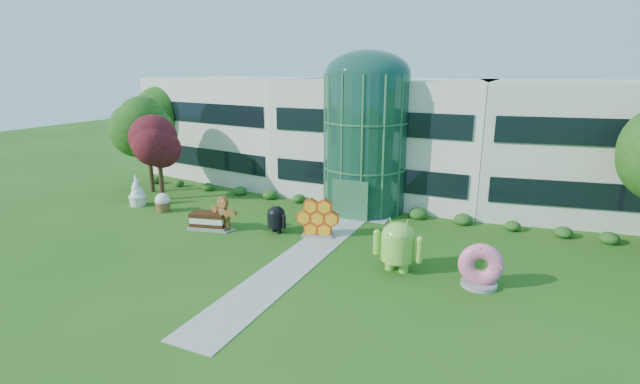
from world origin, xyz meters
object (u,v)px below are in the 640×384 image
at_px(android_green, 398,242).
at_px(android_black, 276,217).
at_px(donut, 481,264).
at_px(gingerbread, 223,213).

distance_m(android_green, android_black, 8.93).
relative_size(android_green, donut, 1.40).
xyz_separation_m(android_green, gingerbread, (-11.87, 1.37, -0.39)).
distance_m(android_black, gingerbread, 3.48).
bearing_deg(android_green, gingerbread, 176.25).
relative_size(donut, gingerbread, 0.88).
distance_m(donut, gingerbread, 16.02).
height_order(android_black, donut, donut).
bearing_deg(donut, android_green, 170.28).
bearing_deg(android_black, android_green, 4.84).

